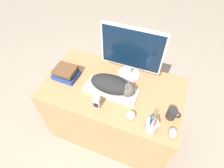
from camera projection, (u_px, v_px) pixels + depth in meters
name	position (u px, v px, depth m)	size (l,w,h in m)	color
ground_plane	(101.00, 155.00, 1.86)	(12.00, 12.00, 0.00)	gray
desk	(113.00, 110.00, 1.80)	(1.22, 0.70, 0.72)	#9E7047
keyboard	(110.00, 90.00, 1.49)	(0.46, 0.18, 0.02)	silver
cat	(113.00, 85.00, 1.42)	(0.39, 0.18, 0.14)	black
monitor	(131.00, 51.00, 1.42)	(0.52, 0.20, 0.49)	#B7B7BC
computer_mouse	(173.00, 133.00, 1.23)	(0.07, 0.09, 0.04)	gray
coffee_mug	(172.00, 114.00, 1.30)	(0.11, 0.07, 0.10)	black
pen_cup	(152.00, 126.00, 1.23)	(0.09, 0.09, 0.20)	#939399
baseball	(131.00, 115.00, 1.30)	(0.07, 0.07, 0.07)	silver
phone	(96.00, 103.00, 1.35)	(0.06, 0.03, 0.11)	#99999E
book_stack	(66.00, 73.00, 1.58)	(0.22, 0.17, 0.10)	navy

